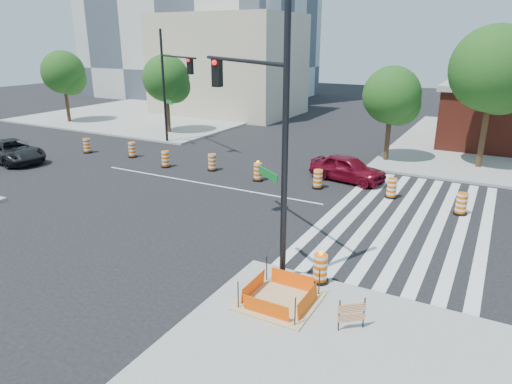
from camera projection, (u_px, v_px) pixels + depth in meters
ground at (204, 184)px, 25.28m from camera, size 120.00×120.00×0.00m
sidewalk_nw at (161, 113)px, 48.40m from camera, size 22.00×22.00×0.15m
crosswalk_east at (407, 219)px, 20.31m from camera, size 6.75×13.50×0.01m
lane_centerline at (204, 183)px, 25.28m from camera, size 14.00×0.12×0.01m
excavation_pit at (279, 300)px, 13.64m from camera, size 2.20×2.20×0.90m
beige_midrise at (228, 65)px, 47.42m from camera, size 14.00×10.00×10.00m
red_coupe at (348, 168)px, 25.57m from camera, size 4.52×2.45×1.46m
dark_suv at (11, 151)px, 29.48m from camera, size 5.46×3.04×1.45m
signal_pole_se at (259, 112)px, 14.91m from camera, size 5.44×4.00×8.74m
signal_pole_nw at (171, 78)px, 32.19m from camera, size 5.38×3.26×8.15m
pit_drum at (320, 269)px, 14.63m from camera, size 0.57×0.57×1.11m
barricade at (352, 313)px, 12.23m from camera, size 0.63×0.53×0.93m
tree_north_a at (64, 75)px, 42.00m from camera, size 3.90×3.90×6.64m
tree_north_b at (167, 81)px, 37.16m from camera, size 3.80×3.80×6.46m
tree_north_c at (392, 98)px, 28.47m from camera, size 3.58×3.58×6.08m
tree_north_d at (494, 74)px, 26.35m from camera, size 4.99×4.99×8.48m
median_drum_0 at (87, 146)px, 31.93m from camera, size 0.60×0.60×1.02m
median_drum_1 at (132, 150)px, 30.75m from camera, size 0.60×0.60×1.02m
median_drum_2 at (166, 160)px, 28.37m from camera, size 0.60×0.60×1.02m
median_drum_3 at (212, 163)px, 27.64m from camera, size 0.60×0.60×1.02m
median_drum_4 at (258, 172)px, 25.66m from camera, size 0.60×0.60×1.18m
median_drum_5 at (318, 180)px, 24.35m from camera, size 0.60×0.60×1.02m
median_drum_6 at (392, 189)px, 22.88m from camera, size 0.60×0.60×1.02m
median_drum_7 at (461, 205)px, 20.70m from camera, size 0.60×0.60×1.02m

